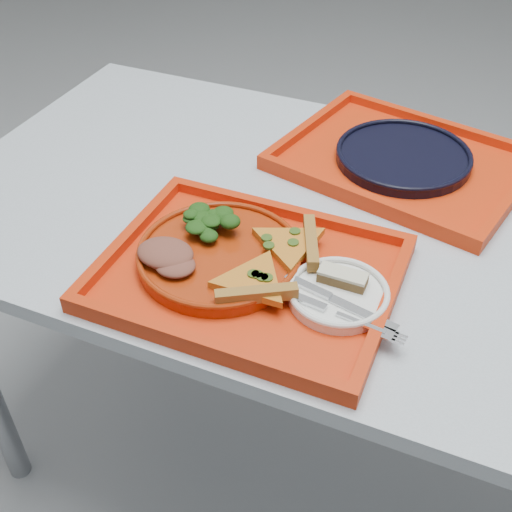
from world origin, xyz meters
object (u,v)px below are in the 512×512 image
tray_far (402,164)px  tray_main (249,276)px  dessert_bar (343,277)px  dinner_plate (220,256)px  navy_plate (403,158)px

tray_far → tray_main: bearing=-96.1°
dessert_bar → tray_far: bearing=90.2°
dinner_plate → navy_plate: bearing=64.1°
tray_far → dessert_bar: bearing=-77.2°
tray_main → dessert_bar: (0.14, 0.02, 0.03)m
tray_far → dessert_bar: dessert_bar is taller
tray_far → navy_plate: bearing=0.0°
dinner_plate → navy_plate: size_ratio=1.00×
tray_far → dinner_plate: dinner_plate is taller
dinner_plate → dessert_bar: (0.20, 0.01, 0.02)m
tray_main → tray_far: bearing=70.8°
tray_main → tray_far: same height
dinner_plate → dessert_bar: dessert_bar is taller
dinner_plate → navy_plate: 0.46m
dinner_plate → dessert_bar: size_ratio=3.56×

